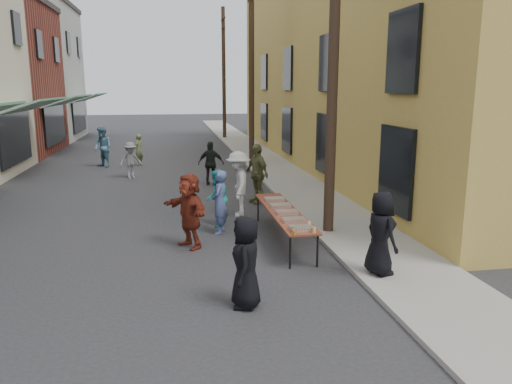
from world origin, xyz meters
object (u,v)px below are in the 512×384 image
object	(u,v)px
utility_pole_mid	(252,68)
catering_tray_sausage	(301,228)
server	(381,233)
utility_pole_far	(224,74)
serving_table	(284,212)
utility_pole_near	(334,51)
guest_front_c	(217,198)
guest_front_a	(246,262)

from	to	relation	value
utility_pole_mid	catering_tray_sausage	distance (m)	14.55
catering_tray_sausage	server	bearing A→B (deg)	-38.35
utility_pole_far	catering_tray_sausage	size ratio (longest dim) A/B	18.00
serving_table	utility_pole_near	bearing A→B (deg)	16.37
utility_pole_near	utility_pole_mid	xyz separation A→B (m)	(0.00, 12.00, 0.00)
serving_table	guest_front_c	world-z (taller)	guest_front_c
utility_pole_mid	server	bearing A→B (deg)	-89.81
utility_pole_mid	catering_tray_sausage	world-z (taller)	utility_pole_mid
serving_table	guest_front_c	bearing A→B (deg)	131.30
utility_pole_near	catering_tray_sausage	world-z (taller)	utility_pole_near
serving_table	catering_tray_sausage	world-z (taller)	catering_tray_sausage
utility_pole_mid	utility_pole_far	xyz separation A→B (m)	(0.00, 12.00, 0.00)
catering_tray_sausage	server	distance (m)	1.66
guest_front_c	guest_front_a	bearing A→B (deg)	12.24
guest_front_c	server	bearing A→B (deg)	44.66
utility_pole_far	serving_table	distance (m)	24.69
utility_pole_near	utility_pole_mid	distance (m)	12.00
utility_pole_near	guest_front_a	bearing A→B (deg)	-124.98
serving_table	guest_front_c	size ratio (longest dim) A/B	2.63
catering_tray_sausage	guest_front_c	world-z (taller)	guest_front_c
utility_pole_near	server	distance (m)	4.70
serving_table	server	distance (m)	2.98
utility_pole_near	serving_table	bearing A→B (deg)	-163.63
utility_pole_far	serving_table	xyz separation A→B (m)	(-1.25, -24.37, -3.79)
utility_pole_far	guest_front_c	world-z (taller)	utility_pole_far
utility_pole_near	catering_tray_sausage	bearing A→B (deg)	-121.78
utility_pole_far	server	xyz separation A→B (m)	(0.05, -27.05, -3.58)
utility_pole_far	guest_front_c	bearing A→B (deg)	-96.78
guest_front_c	serving_table	bearing A→B (deg)	53.53
utility_pole_mid	utility_pole_far	world-z (taller)	same
utility_pole_near	utility_pole_mid	world-z (taller)	same
serving_table	guest_front_a	size ratio (longest dim) A/B	2.53
serving_table	catering_tray_sausage	bearing A→B (deg)	-90.00
catering_tray_sausage	server	xyz separation A→B (m)	(1.30, -1.03, 0.13)
utility_pole_mid	utility_pole_far	bearing A→B (deg)	90.00
utility_pole_near	guest_front_a	world-z (taller)	utility_pole_near
serving_table	server	xyz separation A→B (m)	(1.30, -2.68, 0.20)
serving_table	catering_tray_sausage	size ratio (longest dim) A/B	8.00
utility_pole_near	utility_pole_far	world-z (taller)	same
utility_pole_far	catering_tray_sausage	distance (m)	26.31
utility_pole_mid	catering_tray_sausage	size ratio (longest dim) A/B	18.00
server	catering_tray_sausage	bearing A→B (deg)	39.17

